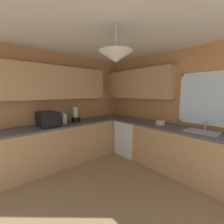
% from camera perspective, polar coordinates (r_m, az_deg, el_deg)
% --- Properties ---
extents(ground_plane, '(8.60, 8.60, 0.00)m').
position_cam_1_polar(ground_plane, '(2.53, 1.29, -31.46)').
color(ground_plane, '#997A56').
extents(room_shell, '(4.03, 3.69, 2.54)m').
position_cam_1_polar(room_shell, '(2.94, -1.32, 11.60)').
color(room_shell, '#C6844C').
rests_on(room_shell, ground_plane).
extents(counter_run_left, '(0.65, 3.30, 0.91)m').
position_cam_1_polar(counter_run_left, '(3.55, -17.38, -11.40)').
color(counter_run_left, tan).
rests_on(counter_run_left, ground_plane).
extents(counter_run_back, '(3.12, 0.65, 0.91)m').
position_cam_1_polar(counter_run_back, '(3.27, 24.05, -13.41)').
color(counter_run_back, tan).
rests_on(counter_run_back, ground_plane).
extents(dishwasher, '(0.60, 0.60, 0.86)m').
position_cam_1_polar(dishwasher, '(3.87, 7.30, -9.86)').
color(dishwasher, white).
rests_on(dishwasher, ground_plane).
extents(microwave, '(0.48, 0.36, 0.29)m').
position_cam_1_polar(microwave, '(3.27, -23.94, -2.52)').
color(microwave, black).
rests_on(microwave, counter_run_left).
extents(kettle, '(0.12, 0.12, 0.23)m').
position_cam_1_polar(kettle, '(3.37, -18.31, -2.47)').
color(kettle, '#B7B7BC').
rests_on(kettle, counter_run_left).
extents(sink_assembly, '(0.52, 0.40, 0.19)m').
position_cam_1_polar(sink_assembly, '(3.01, 31.90, -6.51)').
color(sink_assembly, '#9EA0A5').
rests_on(sink_assembly, counter_run_back).
extents(bowl, '(0.19, 0.19, 0.09)m').
position_cam_1_polar(bowl, '(3.30, 18.39, -3.92)').
color(bowl, beige).
rests_on(bowl, counter_run_back).
extents(blender_appliance, '(0.15, 0.15, 0.36)m').
position_cam_1_polar(blender_appliance, '(3.50, -14.10, -1.16)').
color(blender_appliance, black).
rests_on(blender_appliance, counter_run_left).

